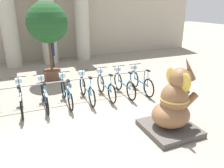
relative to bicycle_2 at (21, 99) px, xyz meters
name	(u,v)px	position (x,y,z in m)	size (l,w,h in m)	color
ground_plane	(93,128)	(1.72, -1.83, -0.40)	(60.00, 60.00, 0.00)	gray
building_facade	(44,7)	(1.72, 6.77, 2.60)	(20.00, 0.20, 6.00)	#B2A893
column_left	(7,15)	(-0.18, 5.77, 2.22)	(1.01, 1.01, 5.16)	#BCB7A8
column_middle	(47,14)	(1.72, 5.77, 2.22)	(1.01, 1.01, 5.16)	#BCB7A8
column_right	(82,14)	(3.62, 5.77, 2.22)	(1.01, 1.01, 5.16)	#BCB7A8
bike_rack	(65,84)	(1.40, 0.12, 0.24)	(6.19, 0.05, 0.77)	gray
bicycle_2	(21,99)	(0.00, 0.00, 0.00)	(0.48, 1.76, 0.97)	black
bicycle_3	(44,95)	(0.70, 0.01, 0.00)	(0.48, 1.76, 0.97)	black
bicycle_4	(66,92)	(1.40, -0.01, 0.00)	(0.48, 1.76, 0.97)	black
bicycle_5	(87,89)	(2.09, 0.00, 0.00)	(0.48, 1.76, 0.97)	black
bicycle_6	(106,86)	(2.79, 0.01, 0.00)	(0.48, 1.76, 0.97)	black
bicycle_7	(124,84)	(3.49, -0.03, 0.00)	(0.48, 1.76, 0.97)	black
bicycle_8	(141,81)	(4.19, -0.03, 0.00)	(0.48, 1.76, 0.97)	black
elephant_statue	(173,107)	(3.56, -2.74, 0.27)	(1.30, 1.30, 1.98)	#4C4742
person_pedestrian	(52,51)	(1.53, 3.61, 0.70)	(0.24, 0.47, 1.81)	#28282D
potted_tree	(48,26)	(1.33, 2.68, 1.91)	(1.65, 1.65, 3.25)	brown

